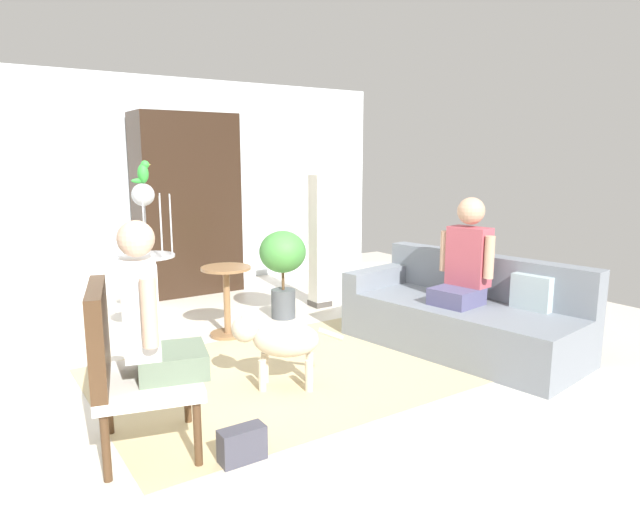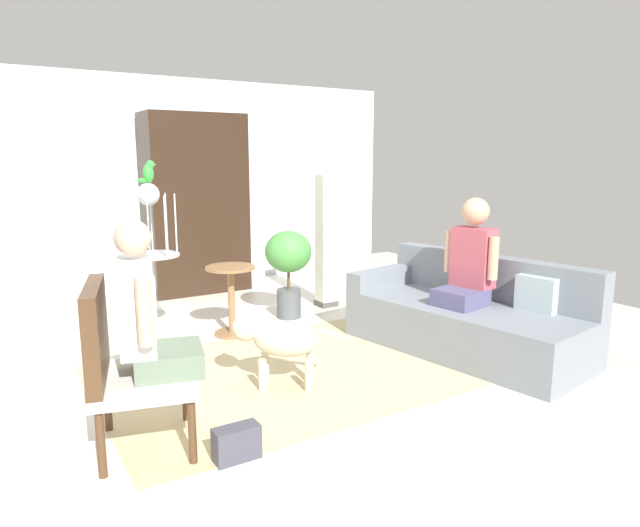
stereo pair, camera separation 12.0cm
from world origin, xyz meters
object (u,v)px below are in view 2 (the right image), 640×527
(bird_cage_stand, at_px, (152,253))
(column_lamp, at_px, (326,242))
(couch, at_px, (467,318))
(person_on_armchair, at_px, (146,314))
(dog, at_px, (279,339))
(person_on_couch, at_px, (470,260))
(round_end_table, at_px, (231,295))
(potted_plant, at_px, (288,260))
(parrot, at_px, (148,172))
(armchair, at_px, (120,358))
(handbag, at_px, (237,443))
(armoire_cabinet, at_px, (196,204))

(bird_cage_stand, height_order, column_lamp, column_lamp)
(couch, xyz_separation_m, person_on_armchair, (-2.72, -0.25, 0.50))
(dog, bearing_deg, person_on_couch, -4.98)
(column_lamp, bearing_deg, bird_cage_stand, -172.19)
(person_on_armchair, relative_size, bird_cage_stand, 0.62)
(round_end_table, height_order, dog, round_end_table)
(person_on_couch, height_order, bird_cage_stand, bird_cage_stand)
(couch, bearing_deg, person_on_armchair, -174.84)
(bird_cage_stand, distance_m, potted_plant, 1.39)
(parrot, height_order, column_lamp, parrot)
(armchair, relative_size, bird_cage_stand, 0.68)
(armchair, bearing_deg, round_end_table, 50.58)
(handbag, bearing_deg, person_on_couch, 14.51)
(round_end_table, xyz_separation_m, column_lamp, (1.28, 0.42, 0.33))
(person_on_armchair, distance_m, potted_plant, 2.68)
(bird_cage_stand, bearing_deg, potted_plant, 3.44)
(armchair, relative_size, round_end_table, 1.48)
(person_on_armchair, height_order, dog, person_on_armchair)
(armchair, distance_m, potted_plant, 2.75)
(round_end_table, bearing_deg, person_on_couch, -43.31)
(dog, bearing_deg, column_lamp, 49.24)
(couch, height_order, parrot, parrot)
(round_end_table, relative_size, armoire_cabinet, 0.30)
(bird_cage_stand, height_order, potted_plant, bird_cage_stand)
(person_on_armchair, distance_m, parrot, 2.01)
(armchair, bearing_deg, handbag, -41.38)
(potted_plant, bearing_deg, dog, -120.71)
(parrot, bearing_deg, potted_plant, 3.46)
(round_end_table, relative_size, dog, 0.95)
(potted_plant, distance_m, handbag, 2.80)
(person_on_couch, relative_size, bird_cage_stand, 0.63)
(potted_plant, xyz_separation_m, armoire_cabinet, (-0.37, 1.62, 0.46))
(armchair, relative_size, column_lamp, 0.67)
(couch, distance_m, potted_plant, 1.86)
(bird_cage_stand, bearing_deg, round_end_table, -13.16)
(round_end_table, distance_m, parrot, 1.29)
(armoire_cabinet, bearing_deg, potted_plant, -77.04)
(person_on_armchair, distance_m, armoire_cabinet, 3.83)
(parrot, bearing_deg, couch, -35.42)
(person_on_armchair, height_order, armoire_cabinet, armoire_cabinet)
(armchair, height_order, column_lamp, column_lamp)
(round_end_table, bearing_deg, couch, -42.28)
(person_on_couch, bearing_deg, column_lamp, 97.11)
(bird_cage_stand, distance_m, parrot, 0.69)
(dog, bearing_deg, couch, -4.01)
(armoire_cabinet, bearing_deg, parrot, -120.18)
(parrot, bearing_deg, armchair, -111.04)
(person_on_couch, distance_m, dog, 1.75)
(round_end_table, height_order, parrot, parrot)
(parrot, bearing_deg, handbag, -94.99)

